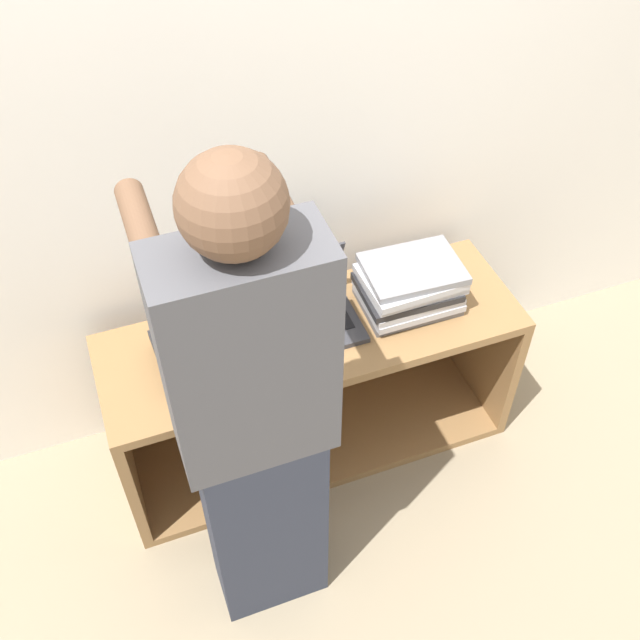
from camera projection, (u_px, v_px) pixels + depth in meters
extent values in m
plane|color=gray|center=(336.00, 487.00, 2.82)|extent=(12.00, 12.00, 0.00)
cube|color=silver|center=(274.00, 129.00, 2.33)|extent=(8.00, 0.05, 2.40)
cube|color=olive|center=(313.00, 334.00, 2.54)|extent=(1.45, 0.48, 0.04)
cube|color=olive|center=(314.00, 435.00, 2.96)|extent=(1.45, 0.48, 0.04)
cube|color=olive|center=(121.00, 444.00, 2.58)|extent=(0.04, 0.48, 0.55)
cube|color=olive|center=(483.00, 339.00, 2.92)|extent=(0.04, 0.48, 0.55)
cube|color=olive|center=(294.00, 346.00, 2.89)|extent=(1.37, 0.04, 0.55)
cube|color=#333338|center=(313.00, 328.00, 2.52)|extent=(0.32, 0.24, 0.02)
cube|color=black|center=(312.00, 324.00, 2.51)|extent=(0.26, 0.13, 0.00)
cube|color=#333338|center=(296.00, 271.00, 2.53)|extent=(0.32, 0.09, 0.23)
cube|color=black|center=(296.00, 272.00, 2.53)|extent=(0.28, 0.07, 0.20)
cube|color=#232326|center=(213.00, 353.00, 2.43)|extent=(0.33, 0.25, 0.03)
cube|color=#232326|center=(208.00, 350.00, 2.41)|extent=(0.32, 0.24, 0.03)
cube|color=#232326|center=(206.00, 344.00, 2.39)|extent=(0.33, 0.25, 0.03)
cube|color=#B7B7BC|center=(211.00, 339.00, 2.37)|extent=(0.33, 0.24, 0.03)
cube|color=slate|center=(407.00, 301.00, 2.60)|extent=(0.33, 0.25, 0.03)
cube|color=#B7B7BC|center=(409.00, 297.00, 2.58)|extent=(0.32, 0.24, 0.03)
cube|color=#B7B7BC|center=(408.00, 292.00, 2.56)|extent=(0.32, 0.24, 0.03)
cube|color=#232326|center=(407.00, 287.00, 2.54)|extent=(0.33, 0.25, 0.03)
cube|color=#B7B7BC|center=(411.00, 280.00, 2.53)|extent=(0.32, 0.24, 0.03)
cube|color=#B7B7BC|center=(411.00, 277.00, 2.50)|extent=(0.33, 0.25, 0.03)
cube|color=gray|center=(413.00, 269.00, 2.49)|extent=(0.33, 0.25, 0.03)
cube|color=#2D3342|center=(265.00, 517.00, 2.27)|extent=(0.34, 0.20, 0.83)
cube|color=#4C4C51|center=(248.00, 357.00, 1.74)|extent=(0.40, 0.20, 0.66)
sphere|color=brown|center=(232.00, 205.00, 1.42)|extent=(0.22, 0.22, 0.22)
cylinder|color=brown|center=(141.00, 229.00, 1.70)|extent=(0.07, 0.32, 0.07)
cylinder|color=brown|center=(275.00, 199.00, 1.78)|extent=(0.07, 0.32, 0.07)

